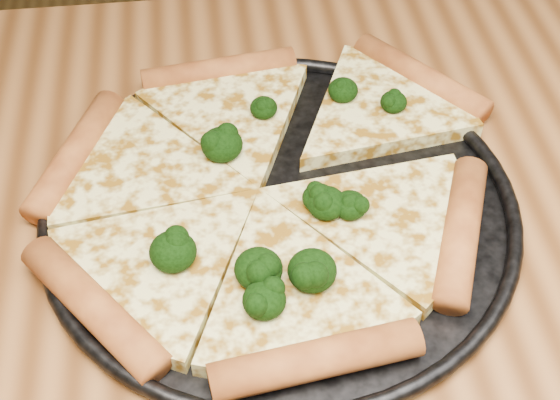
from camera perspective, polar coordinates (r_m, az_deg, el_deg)
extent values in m
cube|color=brown|center=(0.58, 5.60, -10.71)|extent=(1.20, 0.90, 0.04)
cylinder|color=black|center=(0.63, 0.00, -0.81)|extent=(0.37, 0.37, 0.01)
torus|color=black|center=(0.63, 0.00, -0.38)|extent=(0.39, 0.39, 0.01)
cylinder|color=#C36D30|center=(0.75, 10.32, 8.85)|extent=(0.11, 0.13, 0.03)
cylinder|color=#C36D30|center=(0.74, -4.50, 9.44)|extent=(0.15, 0.05, 0.03)
cylinder|color=#C36D30|center=(0.68, -14.81, 3.29)|extent=(0.08, 0.15, 0.03)
cylinder|color=#C36D30|center=(0.57, -13.56, -7.66)|extent=(0.11, 0.13, 0.03)
cylinder|color=#C36D30|center=(0.53, 2.68, -11.66)|extent=(0.15, 0.05, 0.03)
cylinder|color=#C36D30|center=(0.61, 13.18, -2.23)|extent=(0.08, 0.15, 0.03)
ellipsoid|color=black|center=(0.71, 4.67, 8.08)|extent=(0.03, 0.03, 0.02)
ellipsoid|color=black|center=(0.56, 2.38, -5.21)|extent=(0.04, 0.04, 0.03)
ellipsoid|color=black|center=(0.60, 5.19, -0.38)|extent=(0.03, 0.03, 0.02)
ellipsoid|color=black|center=(0.65, -4.30, 4.10)|extent=(0.03, 0.03, 0.03)
ellipsoid|color=black|center=(0.56, -1.60, -5.09)|extent=(0.04, 0.04, 0.03)
ellipsoid|color=black|center=(0.60, 3.45, -0.22)|extent=(0.03, 0.03, 0.02)
ellipsoid|color=black|center=(0.70, 8.37, 7.16)|extent=(0.02, 0.02, 0.02)
ellipsoid|color=black|center=(0.61, 2.88, 0.16)|extent=(0.03, 0.03, 0.02)
ellipsoid|color=black|center=(0.54, -1.17, -7.38)|extent=(0.03, 0.03, 0.02)
ellipsoid|color=black|center=(0.57, -7.89, -3.77)|extent=(0.04, 0.04, 0.03)
ellipsoid|color=black|center=(0.69, -1.21, 6.81)|extent=(0.02, 0.02, 0.02)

